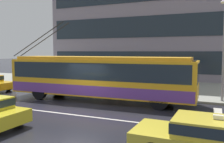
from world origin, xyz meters
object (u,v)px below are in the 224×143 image
taxi_oncoming_far (213,138)px  bus_shelter (111,67)px  pedestrian_approaching_curb (108,70)px  trolleybus (99,76)px  pedestrian_at_shelter (124,72)px  street_lamp (224,41)px

taxi_oncoming_far → bus_shelter: 13.29m
bus_shelter → pedestrian_approaching_curb: (0.25, -1.24, -0.19)m
trolleybus → taxi_oncoming_far: trolleybus is taller
taxi_oncoming_far → pedestrian_approaching_curb: bearing=129.2°
pedestrian_approaching_curb → trolleybus: bearing=-77.3°
pedestrian_at_shelter → street_lamp: size_ratio=0.31×
trolleybus → pedestrian_approaching_curb: size_ratio=6.51×
pedestrian_at_shelter → pedestrian_approaching_curb: (-1.17, -0.38, 0.14)m
taxi_oncoming_far → bus_shelter: (-7.90, 10.61, 1.27)m
bus_shelter → trolleybus: bearing=-77.7°
bus_shelter → street_lamp: (8.29, -1.64, 1.87)m
trolleybus → pedestrian_approaching_curb: trolleybus is taller
street_lamp → trolleybus: bearing=-162.8°
pedestrian_at_shelter → pedestrian_approaching_curb: 1.24m
taxi_oncoming_far → street_lamp: street_lamp is taller
pedestrian_approaching_curb → pedestrian_at_shelter: bearing=17.9°
bus_shelter → street_lamp: size_ratio=0.68×
pedestrian_at_shelter → taxi_oncoming_far: bearing=-56.4°
bus_shelter → pedestrian_approaching_curb: bus_shelter is taller
pedestrian_at_shelter → street_lamp: (6.87, -0.78, 2.20)m
pedestrian_approaching_curb → street_lamp: bearing=-2.9°
trolleybus → taxi_oncoming_far: size_ratio=2.80×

